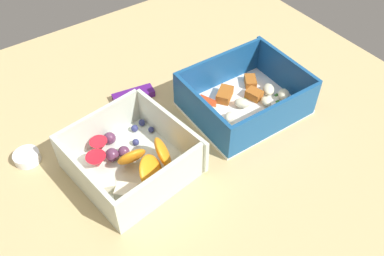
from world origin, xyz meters
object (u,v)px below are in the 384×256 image
Objects in this scene: pasta_container at (246,100)px; candy_bar at (134,95)px; fruit_bowl at (131,160)px; paper_cup_liner at (27,157)px.

pasta_container reaches higher than candy_bar.
paper_cup_liner is (-11.75, 10.41, -1.56)cm from fruit_bowl.
candy_bar is 1.85× the size of paper_cup_liner.
pasta_container is 21.49cm from fruit_bowl.
pasta_container is 4.85× the size of paper_cup_liner.
fruit_bowl is at bearing -177.97° from pasta_container.
paper_cup_liner reaches higher than candy_bar.
paper_cup_liner is (-19.59, -3.08, 0.12)cm from candy_bar.
paper_cup_liner is at bearing 164.26° from pasta_container.
pasta_container is 2.62× the size of candy_bar.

